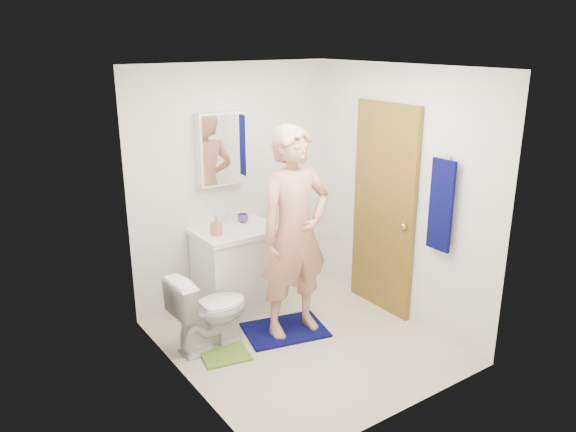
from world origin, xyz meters
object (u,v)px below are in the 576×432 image
object	(u,v)px
soap_dispenser	(216,226)
toothbrush_cup	(243,218)
towel	(441,205)
man	(295,233)
medicine_cabinet	(222,148)
vanity_cabinet	(237,271)
toilet	(210,310)

from	to	relation	value
soap_dispenser	toothbrush_cup	world-z (taller)	soap_dispenser
towel	man	xyz separation A→B (m)	(-0.98, 0.77, -0.28)
medicine_cabinet	towel	world-z (taller)	medicine_cabinet
vanity_cabinet	toothbrush_cup	xyz separation A→B (m)	(0.16, 0.12, 0.49)
toothbrush_cup	toilet	bearing A→B (deg)	-138.77
toilet	soap_dispenser	distance (m)	0.80
vanity_cabinet	toothbrush_cup	world-z (taller)	toothbrush_cup
vanity_cabinet	man	distance (m)	0.94
man	towel	bearing A→B (deg)	-35.63
toilet	soap_dispenser	size ratio (longest dim) A/B	3.90
man	toilet	bearing A→B (deg)	166.65
medicine_cabinet	soap_dispenser	distance (m)	0.75
soap_dispenser	man	distance (m)	0.79
towel	man	distance (m)	1.28
medicine_cabinet	vanity_cabinet	bearing A→B (deg)	-90.00
man	soap_dispenser	bearing A→B (deg)	125.96
medicine_cabinet	toothbrush_cup	world-z (taller)	medicine_cabinet
man	vanity_cabinet	bearing A→B (deg)	108.08
soap_dispenser	toothbrush_cup	size ratio (longest dim) A/B	1.65
vanity_cabinet	medicine_cabinet	distance (m)	1.22
medicine_cabinet	toothbrush_cup	xyz separation A→B (m)	(0.16, -0.10, -0.71)
toilet	man	xyz separation A→B (m)	(0.75, -0.21, 0.62)
toilet	toothbrush_cup	bearing A→B (deg)	-51.57
toothbrush_cup	soap_dispenser	bearing A→B (deg)	-155.15
vanity_cabinet	man	size ratio (longest dim) A/B	0.42
toothbrush_cup	medicine_cabinet	bearing A→B (deg)	147.09
toilet	soap_dispenser	world-z (taller)	soap_dispenser
vanity_cabinet	soap_dispenser	size ratio (longest dim) A/B	4.42
towel	toilet	distance (m)	2.19
medicine_cabinet	toilet	world-z (taller)	medicine_cabinet
toilet	medicine_cabinet	bearing A→B (deg)	-40.16
vanity_cabinet	man	xyz separation A→B (m)	(0.20, -0.71, 0.57)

